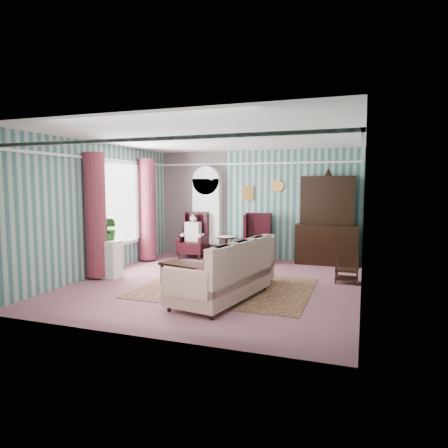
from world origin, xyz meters
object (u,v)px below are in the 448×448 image
(sofa, at_px, (221,270))
(plant_stand, at_px, (107,259))
(wingback_left, at_px, (193,235))
(round_side_table, at_px, (226,248))
(seated_woman, at_px, (193,236))
(coffee_table, at_px, (185,274))
(nest_table, at_px, (347,270))
(floral_armchair, at_px, (254,259))
(bookcase, at_px, (207,216))
(wingback_right, at_px, (256,238))
(dresser_hutch, at_px, (327,217))

(sofa, bearing_deg, plant_stand, 85.64)
(wingback_left, xyz_separation_m, round_side_table, (0.90, 0.15, -0.33))
(seated_woman, xyz_separation_m, coffee_table, (1.05, -2.78, -0.37))
(wingback_left, relative_size, coffee_table, 1.26)
(wingback_left, height_order, sofa, wingback_left)
(seated_woman, relative_size, nest_table, 2.19)
(round_side_table, distance_m, plant_stand, 3.36)
(floral_armchair, bearing_deg, round_side_table, 28.28)
(bookcase, distance_m, wingback_right, 1.63)
(round_side_table, bearing_deg, coffee_table, -87.02)
(plant_stand, relative_size, sofa, 0.37)
(bookcase, relative_size, seated_woman, 1.90)
(bookcase, xyz_separation_m, wingback_right, (1.50, -0.39, -0.50))
(seated_woman, distance_m, nest_table, 4.37)
(bookcase, bearing_deg, sofa, -64.99)
(floral_armchair, xyz_separation_m, coffee_table, (-1.25, -0.55, -0.28))
(bookcase, height_order, dresser_hutch, dresser_hutch)
(bookcase, bearing_deg, wingback_left, -122.66)
(bookcase, height_order, nest_table, bookcase)
(wingback_right, height_order, coffee_table, wingback_right)
(plant_stand, bearing_deg, dresser_hutch, 35.08)
(dresser_hutch, xyz_separation_m, nest_table, (0.57, -1.82, -0.91))
(floral_armchair, distance_m, coffee_table, 1.39)
(bookcase, relative_size, sofa, 1.05)
(nest_table, xyz_separation_m, floral_armchair, (-1.77, -0.68, 0.23))
(bookcase, bearing_deg, dresser_hutch, -2.11)
(seated_woman, relative_size, plant_stand, 1.47)
(round_side_table, distance_m, nest_table, 3.60)
(coffee_table, bearing_deg, plant_stand, 179.15)
(dresser_hutch, distance_m, round_side_table, 2.75)
(wingback_right, bearing_deg, wingback_left, 180.00)
(plant_stand, bearing_deg, coffee_table, -0.85)
(round_side_table, xyz_separation_m, coffee_table, (0.15, -2.93, -0.08))
(nest_table, relative_size, sofa, 0.25)
(sofa, bearing_deg, floral_armchair, 0.90)
(wingback_right, xyz_separation_m, coffee_table, (-0.70, -2.78, -0.40))
(wingback_left, xyz_separation_m, plant_stand, (-0.80, -2.75, -0.22))
(bookcase, xyz_separation_m, wingback_left, (-0.25, -0.39, -0.50))
(seated_woman, xyz_separation_m, nest_table, (4.07, -1.55, -0.32))
(seated_woman, xyz_separation_m, sofa, (2.08, -3.52, -0.05))
(bookcase, relative_size, coffee_table, 2.27)
(wingback_right, distance_m, nest_table, 2.81)
(wingback_right, height_order, nest_table, wingback_right)
(floral_armchair, bearing_deg, sofa, 168.00)
(coffee_table, bearing_deg, sofa, -36.10)
(dresser_hutch, height_order, sofa, dresser_hutch)
(nest_table, distance_m, plant_stand, 5.02)
(nest_table, bearing_deg, wingback_right, 146.25)
(seated_woman, bearing_deg, nest_table, -20.85)
(nest_table, height_order, plant_stand, plant_stand)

